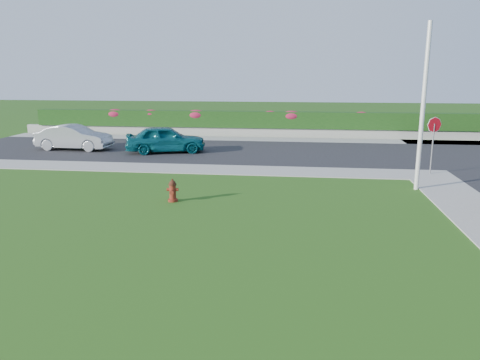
# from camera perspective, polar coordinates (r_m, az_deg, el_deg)

# --- Properties ---
(ground) EXTENTS (120.00, 120.00, 0.00)m
(ground) POSITION_cam_1_polar(r_m,az_deg,el_deg) (12.05, -0.40, -7.65)
(ground) COLOR black
(ground) RESTS_ON ground
(street_far) EXTENTS (26.00, 8.00, 0.04)m
(street_far) POSITION_cam_1_polar(r_m,az_deg,el_deg) (26.35, -7.14, 3.61)
(street_far) COLOR black
(street_far) RESTS_ON ground
(sidewalk_far) EXTENTS (24.00, 2.00, 0.04)m
(sidewalk_far) POSITION_cam_1_polar(r_m,az_deg,el_deg) (21.94, -12.89, 1.52)
(sidewalk_far) COLOR gray
(sidewalk_far) RESTS_ON ground
(curb_corner) EXTENTS (2.00, 2.00, 0.04)m
(curb_corner) POSITION_cam_1_polar(r_m,az_deg,el_deg) (21.33, 22.03, 0.57)
(curb_corner) COLOR gray
(curb_corner) RESTS_ON ground
(sidewalk_beyond) EXTENTS (34.00, 2.00, 0.04)m
(sidewalk_beyond) POSITION_cam_1_polar(r_m,az_deg,el_deg) (30.58, 2.51, 4.98)
(sidewalk_beyond) COLOR gray
(sidewalk_beyond) RESTS_ON ground
(retaining_wall) EXTENTS (34.00, 0.40, 0.60)m
(retaining_wall) POSITION_cam_1_polar(r_m,az_deg,el_deg) (32.02, 2.74, 5.84)
(retaining_wall) COLOR gray
(retaining_wall) RESTS_ON ground
(hedge) EXTENTS (32.00, 0.90, 1.10)m
(hedge) POSITION_cam_1_polar(r_m,az_deg,el_deg) (32.03, 2.77, 7.37)
(hedge) COLOR black
(hedge) RESTS_ON retaining_wall
(fire_hydrant) EXTENTS (0.40, 0.38, 0.78)m
(fire_hydrant) POSITION_cam_1_polar(r_m,az_deg,el_deg) (15.88, -8.22, -1.31)
(fire_hydrant) COLOR #4F190C
(fire_hydrant) RESTS_ON ground
(sedan_teal) EXTENTS (4.53, 2.86, 1.44)m
(sedan_teal) POSITION_cam_1_polar(r_m,az_deg,el_deg) (25.58, -9.05, 4.95)
(sedan_teal) COLOR #0C5560
(sedan_teal) RESTS_ON street_far
(sedan_silver) EXTENTS (4.22, 1.63, 1.37)m
(sedan_silver) POSITION_cam_1_polar(r_m,az_deg,el_deg) (27.79, -19.58, 4.92)
(sedan_silver) COLOR #999CA0
(sedan_silver) RESTS_ON street_far
(utility_pole) EXTENTS (0.16, 0.16, 6.00)m
(utility_pole) POSITION_cam_1_polar(r_m,az_deg,el_deg) (18.18, 21.41, 8.15)
(utility_pole) COLOR silver
(utility_pole) RESTS_ON ground
(stop_sign) EXTENTS (0.63, 0.26, 2.45)m
(stop_sign) POSITION_cam_1_polar(r_m,az_deg,el_deg) (21.29, 22.55, 5.41)
(stop_sign) COLOR slate
(stop_sign) RESTS_ON ground
(flower_clump_a) EXTENTS (1.33, 0.86, 0.67)m
(flower_clump_a) POSITION_cam_1_polar(r_m,az_deg,el_deg) (34.32, -14.96, 7.81)
(flower_clump_a) COLOR #A61C34
(flower_clump_a) RESTS_ON hedge
(flower_clump_b) EXTENTS (1.13, 0.73, 0.57)m
(flower_clump_b) POSITION_cam_1_polar(r_m,az_deg,el_deg) (33.43, -10.78, 7.96)
(flower_clump_b) COLOR #A61C34
(flower_clump_b) RESTS_ON hedge
(flower_clump_c) EXTENTS (1.36, 0.87, 0.68)m
(flower_clump_c) POSITION_cam_1_polar(r_m,az_deg,el_deg) (32.58, -5.35, 7.92)
(flower_clump_c) COLOR #A61C34
(flower_clump_c) RESTS_ON hedge
(flower_clump_d) EXTENTS (1.01, 0.65, 0.50)m
(flower_clump_d) POSITION_cam_1_polar(r_m,az_deg,el_deg) (31.86, 3.68, 7.97)
(flower_clump_d) COLOR #A61C34
(flower_clump_d) RESTS_ON hedge
(flower_clump_e) EXTENTS (1.35, 0.87, 0.67)m
(flower_clump_e) POSITION_cam_1_polar(r_m,az_deg,el_deg) (31.81, 6.29, 7.79)
(flower_clump_e) COLOR #A61C34
(flower_clump_e) RESTS_ON hedge
(flower_clump_f) EXTENTS (1.07, 0.69, 0.54)m
(flower_clump_f) POSITION_cam_1_polar(r_m,az_deg,el_deg) (32.05, 14.55, 7.59)
(flower_clump_f) COLOR #A61C34
(flower_clump_f) RESTS_ON hedge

